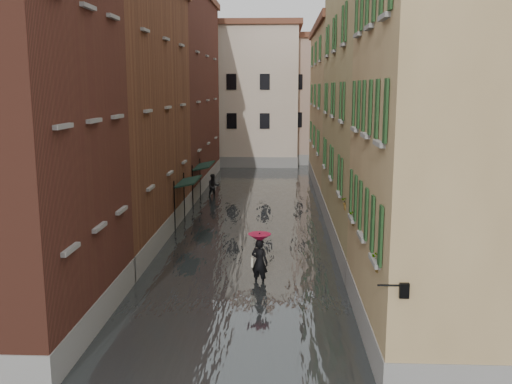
# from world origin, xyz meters

# --- Properties ---
(ground) EXTENTS (120.00, 120.00, 0.00)m
(ground) POSITION_xyz_m (0.00, 0.00, 0.00)
(ground) COLOR slate
(ground) RESTS_ON ground
(floodwater) EXTENTS (10.00, 60.00, 0.20)m
(floodwater) POSITION_xyz_m (0.00, 13.00, 0.10)
(floodwater) COLOR #3E4445
(floodwater) RESTS_ON ground
(building_left_mid) EXTENTS (6.00, 14.00, 12.50)m
(building_left_mid) POSITION_xyz_m (-7.00, 9.00, 6.25)
(building_left_mid) COLOR brown
(building_left_mid) RESTS_ON ground
(building_left_far) EXTENTS (6.00, 16.00, 14.00)m
(building_left_far) POSITION_xyz_m (-7.00, 24.00, 7.00)
(building_left_far) COLOR brown
(building_left_far) RESTS_ON ground
(building_right_near) EXTENTS (6.00, 8.00, 11.50)m
(building_right_near) POSITION_xyz_m (7.00, -2.00, 5.75)
(building_right_near) COLOR #987A4E
(building_right_near) RESTS_ON ground
(building_right_mid) EXTENTS (6.00, 14.00, 13.00)m
(building_right_mid) POSITION_xyz_m (7.00, 9.00, 6.50)
(building_right_mid) COLOR tan
(building_right_mid) RESTS_ON ground
(building_right_far) EXTENTS (6.00, 16.00, 11.50)m
(building_right_far) POSITION_xyz_m (7.00, 24.00, 5.75)
(building_right_far) COLOR #987A4E
(building_right_far) RESTS_ON ground
(building_end_cream) EXTENTS (12.00, 9.00, 13.00)m
(building_end_cream) POSITION_xyz_m (-3.00, 38.00, 6.50)
(building_end_cream) COLOR beige
(building_end_cream) RESTS_ON ground
(building_end_pink) EXTENTS (10.00, 9.00, 12.00)m
(building_end_pink) POSITION_xyz_m (6.00, 40.00, 6.00)
(building_end_pink) COLOR tan
(building_end_pink) RESTS_ON ground
(awning_near) EXTENTS (1.09, 2.99, 2.80)m
(awning_near) POSITION_xyz_m (-3.49, 11.51, 2.47)
(awning_near) COLOR black
(awning_near) RESTS_ON ground
(awning_far) EXTENTS (1.09, 3.34, 2.80)m
(awning_far) POSITION_xyz_m (-3.48, 17.75, 2.48)
(awning_far) COLOR black
(awning_far) RESTS_ON ground
(wall_lantern) EXTENTS (0.71, 0.22, 0.35)m
(wall_lantern) POSITION_xyz_m (4.33, -6.00, 3.01)
(wall_lantern) COLOR black
(wall_lantern) RESTS_ON ground
(window_planters) EXTENTS (0.59, 8.22, 0.84)m
(window_planters) POSITION_xyz_m (4.12, -0.37, 3.51)
(window_planters) COLOR brown
(window_planters) RESTS_ON ground
(pedestrian_main) EXTENTS (0.91, 0.91, 2.06)m
(pedestrian_main) POSITION_xyz_m (0.73, 2.44, 1.22)
(pedestrian_main) COLOR black
(pedestrian_main) RESTS_ON ground
(pedestrian_far) EXTENTS (1.01, 0.91, 1.72)m
(pedestrian_far) POSITION_xyz_m (-3.07, 19.58, 0.86)
(pedestrian_far) COLOR black
(pedestrian_far) RESTS_ON ground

